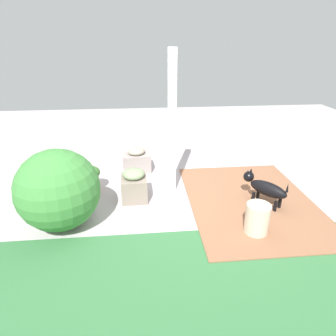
{
  "coord_description": "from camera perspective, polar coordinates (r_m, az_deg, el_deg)",
  "views": [
    {
      "loc": [
        0.6,
        3.88,
        2.2
      ],
      "look_at": [
        0.22,
        -0.07,
        0.39
      ],
      "focal_mm": 30.4,
      "sensor_mm": 36.0,
      "label": 1
    }
  ],
  "objects": [
    {
      "name": "terracotta_pot_broad",
      "position": [
        4.57,
        -15.37,
        -1.86
      ],
      "size": [
        0.32,
        0.32,
        0.42
      ],
      "color": "#9A5D3F",
      "rests_on": "ground"
    },
    {
      "name": "stone_planter_nearest",
      "position": [
        5.15,
        -6.3,
        1.56
      ],
      "size": [
        0.51,
        0.4,
        0.45
      ],
      "color": "gray",
      "rests_on": "ground"
    },
    {
      "name": "porch_pillar",
      "position": [
        4.16,
        0.78,
        8.49
      ],
      "size": [
        0.12,
        0.12,
        2.1
      ],
      "primitive_type": "cube",
      "color": "white",
      "rests_on": "ground"
    },
    {
      "name": "stone_planter_mid",
      "position": [
        4.24,
        -6.79,
        -3.42
      ],
      "size": [
        0.38,
        0.42,
        0.49
      ],
      "color": "gray",
      "rests_on": "ground"
    },
    {
      "name": "round_shrub",
      "position": [
        3.74,
        -21.14,
        -4.12
      ],
      "size": [
        1.02,
        1.02,
        1.02
      ],
      "primitive_type": "sphere",
      "color": "#3D823A",
      "rests_on": "ground"
    },
    {
      "name": "brick_path",
      "position": [
        4.41,
        16.15,
        -6.34
      ],
      "size": [
        1.8,
        2.4,
        0.02
      ],
      "primitive_type": "cube",
      "color": "#8C5B40",
      "rests_on": "ground"
    },
    {
      "name": "dog",
      "position": [
        4.27,
        18.87,
        -3.75
      ],
      "size": [
        0.52,
        0.61,
        0.47
      ],
      "color": "black",
      "rests_on": "ground"
    },
    {
      "name": "ground_plane",
      "position": [
        4.5,
        2.91,
        -4.8
      ],
      "size": [
        12.0,
        12.0,
        0.0
      ],
      "primitive_type": "plane",
      "color": "#B2A6AA"
    },
    {
      "name": "ceramic_urn",
      "position": [
        3.68,
        17.44,
        -9.73
      ],
      "size": [
        0.29,
        0.29,
        0.4
      ],
      "primitive_type": "cylinder",
      "color": "beige",
      "rests_on": "ground"
    }
  ]
}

